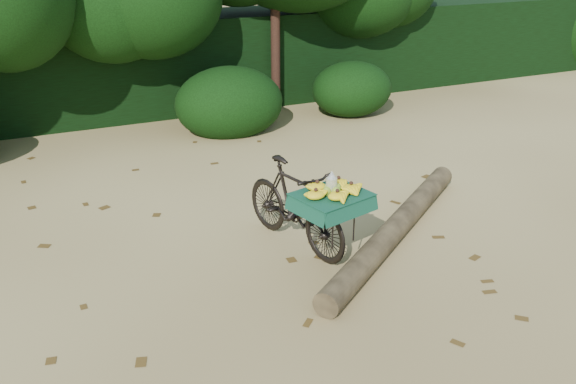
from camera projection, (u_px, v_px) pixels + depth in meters
name	position (u px, v px, depth m)	size (l,w,h in m)	color
ground	(233.00, 253.00, 6.81)	(80.00, 80.00, 0.00)	tan
vendor_bicycle	(296.00, 204.00, 6.77)	(0.99, 1.82, 1.01)	black
fallen_log	(396.00, 227.00, 7.10)	(0.27, 0.27, 3.73)	brown
hedge_backdrop	(120.00, 67.00, 11.71)	(26.00, 1.80, 1.80)	black
tree_row	(83.00, 14.00, 10.36)	(14.50, 2.00, 4.00)	black
bush_clumps	(174.00, 112.00, 10.41)	(8.80, 1.70, 0.90)	black
leaf_litter	(215.00, 229.00, 7.35)	(7.00, 7.30, 0.01)	#4D3714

